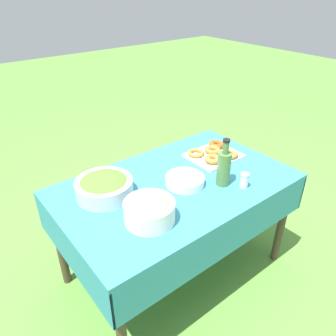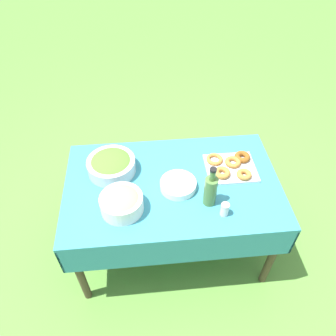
{
  "view_description": "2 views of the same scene",
  "coord_description": "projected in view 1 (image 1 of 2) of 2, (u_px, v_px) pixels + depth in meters",
  "views": [
    {
      "loc": [
        1.0,
        1.19,
        1.7
      ],
      "look_at": [
        0.01,
        -0.06,
        0.76
      ],
      "focal_mm": 35.0,
      "sensor_mm": 36.0,
      "label": 1
    },
    {
      "loc": [
        0.16,
        1.35,
        2.2
      ],
      "look_at": [
        0.02,
        -0.03,
        0.8
      ],
      "focal_mm": 35.0,
      "sensor_mm": 36.0,
      "label": 2
    }
  ],
  "objects": [
    {
      "name": "ground_plane",
      "position": [
        175.0,
        269.0,
        2.2
      ],
      "size": [
        14.0,
        14.0,
        0.0
      ],
      "primitive_type": "plane",
      "color": "#568C38"
    },
    {
      "name": "picnic_table",
      "position": [
        176.0,
        196.0,
        1.9
      ],
      "size": [
        1.33,
        0.83,
        0.69
      ],
      "color": "teal",
      "rests_on": "ground_plane"
    },
    {
      "name": "salad_bowl",
      "position": [
        104.0,
        186.0,
        1.72
      ],
      "size": [
        0.3,
        0.3,
        0.11
      ],
      "color": "silver",
      "rests_on": "picnic_table"
    },
    {
      "name": "pasta_bowl",
      "position": [
        149.0,
        209.0,
        1.54
      ],
      "size": [
        0.24,
        0.24,
        0.12
      ],
      "color": "white",
      "rests_on": "picnic_table"
    },
    {
      "name": "donut_platter",
      "position": [
        214.0,
        154.0,
        2.11
      ],
      "size": [
        0.32,
        0.28,
        0.05
      ],
      "color": "silver",
      "rests_on": "picnic_table"
    },
    {
      "name": "plate_stack",
      "position": [
        185.0,
        180.0,
        1.83
      ],
      "size": [
        0.22,
        0.22,
        0.05
      ],
      "color": "white",
      "rests_on": "picnic_table"
    },
    {
      "name": "olive_oil_bottle",
      "position": [
        224.0,
        167.0,
        1.79
      ],
      "size": [
        0.08,
        0.08,
        0.28
      ],
      "color": "#4C7238",
      "rests_on": "picnic_table"
    },
    {
      "name": "salt_shaker",
      "position": [
        244.0,
        180.0,
        1.79
      ],
      "size": [
        0.05,
        0.05,
        0.09
      ],
      "color": "white",
      "rests_on": "picnic_table"
    }
  ]
}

